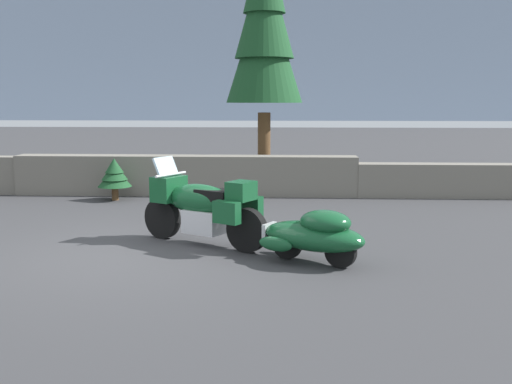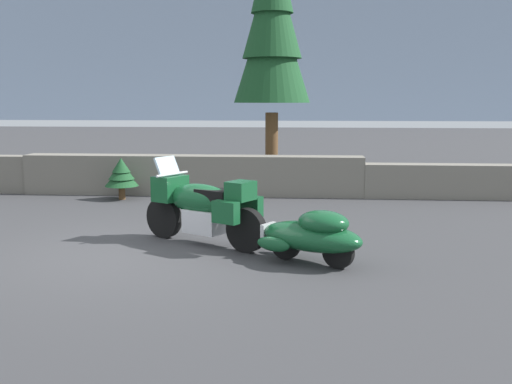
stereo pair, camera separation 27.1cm
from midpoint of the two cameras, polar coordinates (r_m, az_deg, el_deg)
ground_plane at (r=8.89m, az=-11.69°, el=-5.85°), size 80.00×80.00×0.00m
stone_guard_wall at (r=14.05m, az=-5.62°, el=1.50°), size 24.00×0.60×0.93m
distant_ridgeline at (r=103.87m, az=3.23°, el=12.06°), size 240.00×80.00×16.00m
touring_motorcycle at (r=9.16m, az=-4.32°, el=-1.27°), size 2.07×1.42×1.33m
car_shaped_trailer at (r=8.15m, az=6.37°, el=-4.09°), size 2.09×1.42×0.76m
pine_tree_tall at (r=15.26m, az=2.09°, el=16.05°), size 1.92×1.92×6.61m
pine_sapling_near at (r=13.61m, az=-12.28°, el=1.74°), size 0.75×0.75×0.94m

